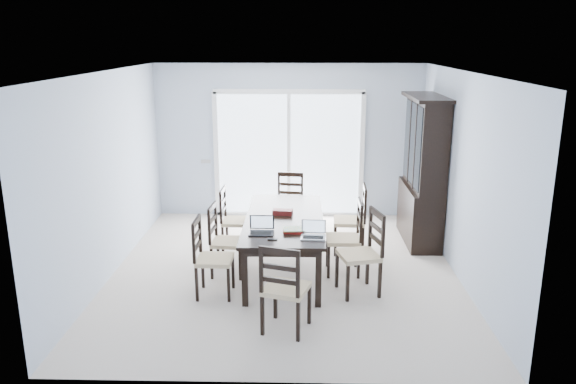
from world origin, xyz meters
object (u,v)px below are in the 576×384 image
game_box (283,212)px  hot_tub (254,175)px  laptop_dark (261,230)px  chair_end_far (290,197)px  chair_right_far (356,212)px  laptop_silver (313,234)px  dining_table (284,223)px  cell_phone (272,239)px  chair_left_far (230,213)px  china_hutch (423,172)px  chair_right_mid (351,229)px  chair_left_near (206,249)px  chair_left_mid (221,232)px  chair_right_near (367,243)px  chair_end_near (283,280)px

game_box → hot_tub: (-0.66, 3.30, -0.29)m
laptop_dark → chair_end_far: bearing=83.2°
chair_right_far → laptop_silver: 1.65m
dining_table → cell_phone: 0.84m
chair_left_far → chair_end_far: bearing=136.8°
china_hutch → chair_right_mid: china_hutch is taller
chair_right_mid → cell_phone: chair_right_mid is taller
dining_table → game_box: game_box is taller
dining_table → chair_end_far: chair_end_far is taller
chair_left_near → chair_end_far: chair_left_near is taller
chair_left_mid → chair_right_far: chair_right_far is taller
chair_left_mid → laptop_silver: 1.38m
dining_table → chair_left_far: bearing=136.1°
chair_left_mid → hot_tub: (0.13, 3.52, -0.08)m
chair_left_near → laptop_dark: chair_left_near is taller
chair_left_near → chair_right_near: bearing=94.7°
chair_end_near → game_box: 1.77m
chair_left_mid → chair_left_far: size_ratio=1.01×
cell_phone → chair_end_far: bearing=88.9°
chair_right_mid → chair_left_far: bearing=64.9°
chair_end_far → laptop_silver: (0.33, -2.36, 0.22)m
chair_right_far → hot_tub: bearing=34.4°
chair_left_near → chair_right_mid: bearing=112.8°
laptop_dark → chair_right_mid: bearing=29.7°
chair_left_near → chair_left_mid: (0.09, 0.62, -0.01)m
chair_left_near → laptop_dark: 0.69m
chair_left_near → chair_end_near: size_ratio=0.96×
chair_end_near → chair_left_mid: bearing=136.6°
china_hutch → chair_left_mid: bearing=-154.7°
laptop_dark → cell_phone: (0.14, -0.20, -0.04)m
chair_left_mid → chair_left_far: chair_left_mid is taller
dining_table → chair_left_near: chair_left_near is taller
chair_right_mid → hot_tub: (-1.55, 3.44, -0.11)m
chair_left_far → hot_tub: chair_left_far is taller
chair_right_near → laptop_dark: chair_right_near is taller
chair_right_near → cell_phone: bearing=87.5°
hot_tub → chair_right_far: bearing=-57.9°
chair_right_mid → chair_left_near: bearing=111.7°
china_hutch → chair_end_near: size_ratio=1.91×
chair_left_mid → cell_phone: 1.04m
dining_table → game_box: bearing=100.8°
chair_left_near → game_box: chair_left_near is taller
chair_right_mid → hot_tub: chair_right_mid is taller
chair_left_far → laptop_silver: bearing=39.0°
chair_left_mid → chair_right_near: (1.82, -0.50, 0.05)m
game_box → laptop_dark: bearing=-106.7°
chair_end_near → laptop_silver: 0.94m
chair_right_mid → chair_end_near: bearing=153.0°
chair_left_far → game_box: chair_left_far is taller
chair_left_mid → laptop_dark: bearing=50.5°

